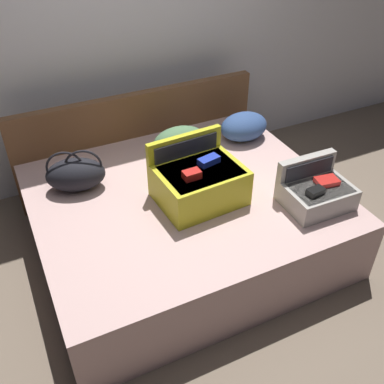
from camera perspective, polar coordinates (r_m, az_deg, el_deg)
The scene contains 9 objects.
ground_plane at distance 3.20m, azimuth 2.13°, elevation -11.12°, with size 12.00×12.00×0.00m, color #6B5B4C.
back_wall at distance 3.82m, azimuth -9.62°, elevation 20.12°, with size 8.00×0.10×2.60m, color silver.
bed at distance 3.28m, azimuth -1.00°, elevation -3.57°, with size 2.06×1.76×0.49m, color #BC9993.
headboard at distance 3.88m, azimuth -6.81°, elevation 6.57°, with size 2.10×0.08×0.87m, color brown.
hard_case_large at distance 2.99m, azimuth 0.90°, elevation 1.38°, with size 0.59×0.48×0.41m.
hard_case_medium at distance 3.09m, azimuth 15.63°, elevation 0.06°, with size 0.44×0.36×0.30m.
duffel_bag at distance 3.21m, azimuth -14.68°, elevation 2.24°, with size 0.47×0.36×0.31m.
pillow_near_headboard at distance 3.75m, azimuth 6.66°, elevation 8.34°, with size 0.41×0.32×0.21m, color navy.
pillow_center_head at distance 3.51m, azimuth -1.62°, elevation 6.55°, with size 0.43×0.27×0.22m, color #4C724C.
Camera 1 is at (-1.03, -1.87, 2.38)m, focal length 41.65 mm.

